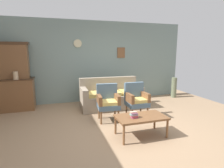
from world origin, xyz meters
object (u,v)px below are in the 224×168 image
object	(u,v)px
side_cabinet	(14,94)
vase_on_cabinet	(16,75)
book_stack_on_table	(134,115)
floral_couch	(111,97)
armchair_near_couch_end	(136,99)
coffee_table	(141,118)
armchair_by_doorway	(108,101)
floor_vase_by_wall	(174,87)

from	to	relation	value
side_cabinet	vase_on_cabinet	world-z (taller)	vase_on_cabinet
vase_on_cabinet	book_stack_on_table	distance (m)	3.55
floral_couch	armchair_near_couch_end	size ratio (longest dim) A/B	2.03
armchair_near_couch_end	coffee_table	xyz separation A→B (m)	(-0.36, -1.01, -0.12)
floral_couch	coffee_table	xyz separation A→B (m)	(0.02, -2.02, 0.05)
vase_on_cabinet	floral_couch	bearing A→B (deg)	-9.16
side_cabinet	armchair_near_couch_end	xyz separation A→B (m)	(3.14, -1.60, 0.03)
book_stack_on_table	floral_couch	bearing A→B (deg)	85.65
armchair_by_doorway	book_stack_on_table	size ratio (longest dim) A/B	5.63
floral_couch	armchair_by_doorway	world-z (taller)	same
side_cabinet	floral_couch	distance (m)	2.83
side_cabinet	armchair_near_couch_end	world-z (taller)	side_cabinet
floral_couch	coffee_table	world-z (taller)	floral_couch
armchair_by_doorway	floor_vase_by_wall	bearing A→B (deg)	26.22
floral_couch	book_stack_on_table	bearing A→B (deg)	-94.35
coffee_table	floor_vase_by_wall	bearing A→B (deg)	44.06
vase_on_cabinet	floral_couch	world-z (taller)	vase_on_cabinet
armchair_by_doorway	coffee_table	distance (m)	1.12
floral_couch	coffee_table	bearing A→B (deg)	-89.56
coffee_table	floor_vase_by_wall	xyz separation A→B (m)	(2.60, 2.51, -0.00)
floral_couch	book_stack_on_table	world-z (taller)	floral_couch
floral_couch	coffee_table	size ratio (longest dim) A/B	1.83
book_stack_on_table	floor_vase_by_wall	xyz separation A→B (m)	(2.77, 2.55, -0.11)
vase_on_cabinet	armchair_by_doorway	bearing A→B (deg)	-31.74
floral_couch	armchair_near_couch_end	xyz separation A→B (m)	(0.38, -1.00, 0.17)
coffee_table	book_stack_on_table	world-z (taller)	book_stack_on_table
armchair_by_doorway	floor_vase_by_wall	distance (m)	3.33
floral_couch	floor_vase_by_wall	xyz separation A→B (m)	(2.61, 0.50, 0.05)
vase_on_cabinet	armchair_near_couch_end	distance (m)	3.38
vase_on_cabinet	floral_couch	distance (m)	2.76
side_cabinet	floral_couch	size ratio (longest dim) A/B	0.63
floral_couch	armchair_near_couch_end	distance (m)	1.09
coffee_table	book_stack_on_table	size ratio (longest dim) A/B	6.26
side_cabinet	armchair_near_couch_end	size ratio (longest dim) A/B	1.28
coffee_table	armchair_near_couch_end	bearing A→B (deg)	70.36
vase_on_cabinet	book_stack_on_table	xyz separation A→B (m)	(2.48, -2.48, -0.56)
floor_vase_by_wall	armchair_by_doorway	bearing A→B (deg)	-153.78
armchair_by_doorway	floor_vase_by_wall	xyz separation A→B (m)	(2.99, 1.47, -0.13)
side_cabinet	floor_vase_by_wall	bearing A→B (deg)	-1.07
side_cabinet	coffee_table	size ratio (longest dim) A/B	1.16
armchair_near_couch_end	armchair_by_doorway	bearing A→B (deg)	177.70
book_stack_on_table	floor_vase_by_wall	bearing A→B (deg)	42.67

